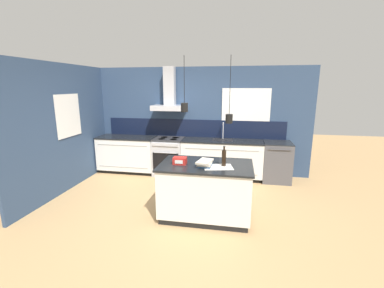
{
  "coord_description": "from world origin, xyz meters",
  "views": [
    {
      "loc": [
        1.09,
        -4.21,
        2.16
      ],
      "look_at": [
        0.22,
        0.57,
        1.05
      ],
      "focal_mm": 24.0,
      "sensor_mm": 36.0,
      "label": 1
    }
  ],
  "objects_px": {
    "dishwasher": "(277,162)",
    "book_stack": "(205,163)",
    "oven_range": "(169,156)",
    "red_supply_box": "(180,161)",
    "bottle_on_island": "(224,158)"
  },
  "relations": [
    {
      "from": "oven_range",
      "to": "bottle_on_island",
      "type": "bearing_deg",
      "value": -53.83
    },
    {
      "from": "oven_range",
      "to": "book_stack",
      "type": "relative_size",
      "value": 2.53
    },
    {
      "from": "dishwasher",
      "to": "book_stack",
      "type": "xyz_separation_m",
      "value": [
        -1.39,
        -2.06,
        0.51
      ]
    },
    {
      "from": "oven_range",
      "to": "red_supply_box",
      "type": "relative_size",
      "value": 4.27
    },
    {
      "from": "red_supply_box",
      "to": "dishwasher",
      "type": "bearing_deg",
      "value": 47.83
    },
    {
      "from": "red_supply_box",
      "to": "oven_range",
      "type": "bearing_deg",
      "value": 110.33
    },
    {
      "from": "dishwasher",
      "to": "book_stack",
      "type": "bearing_deg",
      "value": -124.04
    },
    {
      "from": "oven_range",
      "to": "red_supply_box",
      "type": "bearing_deg",
      "value": -69.67
    },
    {
      "from": "oven_range",
      "to": "book_stack",
      "type": "distance_m",
      "value": 2.41
    },
    {
      "from": "oven_range",
      "to": "dishwasher",
      "type": "relative_size",
      "value": 1.0
    },
    {
      "from": "book_stack",
      "to": "dishwasher",
      "type": "bearing_deg",
      "value": 55.96
    },
    {
      "from": "dishwasher",
      "to": "red_supply_box",
      "type": "relative_size",
      "value": 4.27
    },
    {
      "from": "dishwasher",
      "to": "bottle_on_island",
      "type": "distance_m",
      "value": 2.35
    },
    {
      "from": "oven_range",
      "to": "bottle_on_island",
      "type": "relative_size",
      "value": 2.78
    },
    {
      "from": "oven_range",
      "to": "book_stack",
      "type": "xyz_separation_m",
      "value": [
        1.16,
        -2.06,
        0.51
      ]
    }
  ]
}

